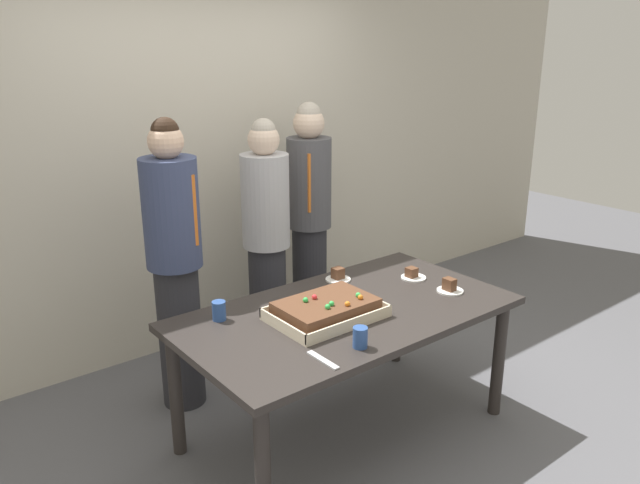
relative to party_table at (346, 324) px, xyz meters
The scene contains 13 objects.
ground_plane 0.67m from the party_table, ahead, with size 12.00×12.00×0.00m, color #5B5B60.
interior_back_panel 1.80m from the party_table, 90.00° to the left, with size 8.00×0.12×3.00m, color beige.
party_table is the anchor object (origin of this frame).
sheet_cake 0.20m from the party_table, behind, with size 0.55×0.39×0.12m.
plated_slice_near_left 0.44m from the party_table, 56.00° to the left, with size 0.15×0.15×0.08m.
plated_slice_near_right 0.62m from the party_table, ahead, with size 0.15×0.15×0.07m.
plated_slice_far_left 0.65m from the party_table, 15.85° to the right, with size 0.15×0.15×0.08m.
drink_cup_nearest 0.45m from the party_table, 122.37° to the right, with size 0.07×0.07×0.10m, color #2D5199.
drink_cup_middle 0.68m from the party_table, 152.44° to the left, with size 0.07×0.07×0.10m, color #2D5199.
cake_server_utensil 0.58m from the party_table, 141.45° to the right, with size 0.03×0.20×0.01m, color silver.
person_serving_front 1.05m from the party_table, 80.12° to the left, with size 0.32×0.32×1.64m.
person_green_shirt_behind 1.04m from the party_table, 123.65° to the left, with size 0.32×0.32×1.72m.
person_striped_tie_right 1.33m from the party_table, 61.03° to the left, with size 0.32×0.32×1.71m.
Camera 1 is at (-1.99, -2.28, 2.10)m, focal length 34.93 mm.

